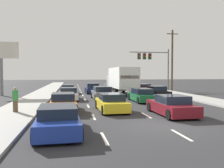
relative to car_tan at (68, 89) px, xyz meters
The scene contains 20 objects.
ground_plane 6.40m from the car_tan, 34.41° to the left, with size 140.00×140.00×0.00m, color #2B2B2D.
sidewalk_right 13.85m from the car_tan, ahead, with size 3.13×80.00×0.14m, color #9E9E99.
sidewalk_left 3.58m from the car_tan, 156.77° to the right, with size 3.13×80.00×0.14m, color #9E9E99.
lane_markings 5.36m from the car_tan, ahead, with size 6.94×57.00×0.01m.
car_tan is the anchor object (origin of this frame).
car_white 8.06m from the car_tan, 88.63° to the right, with size 2.05×4.33×1.25m.
car_orange 15.79m from the car_tan, 90.27° to the right, with size 1.98×4.54×1.31m.
car_blue 22.05m from the car_tan, 90.23° to the right, with size 2.13×4.68×1.24m.
car_navy 3.34m from the car_tan, ahead, with size 1.93×4.64×1.37m.
car_gray 8.89m from the car_tan, 65.57° to the right, with size 2.09×4.28×1.34m.
car_yellow 16.54m from the car_tan, 78.36° to the right, with size 2.01×4.33×1.27m.
box_truck 7.64m from the car_tan, 26.07° to the right, with size 2.74×8.64×3.42m.
car_green 13.09m from the car_tan, 56.69° to the right, with size 1.93×4.42×1.27m.
car_maroon 19.75m from the car_tan, 69.47° to the right, with size 2.05×4.50×1.30m.
car_red 10.53m from the car_tan, ahead, with size 2.00×4.55×1.23m.
car_black 12.14m from the car_tan, 30.67° to the right, with size 2.07×4.26×1.22m.
traffic_signal_mast 14.21m from the car_tan, 15.89° to the left, with size 6.52×0.69×6.64m.
utility_pole_mid 16.54m from the car_tan, ahead, with size 1.80×0.28×9.39m.
roadside_billboard 9.15m from the car_tan, 164.74° to the right, with size 4.05×0.36×6.54m.
pedestrian_mid_block 16.68m from the car_tan, 101.01° to the right, with size 0.38×0.38×1.66m.
Camera 1 is at (-4.71, -11.75, 2.69)m, focal length 38.55 mm.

